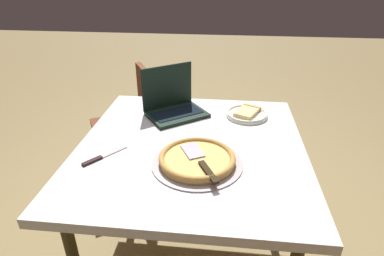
{
  "coord_description": "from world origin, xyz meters",
  "views": [
    {
      "loc": [
        -0.14,
        1.24,
        1.47
      ],
      "look_at": [
        0.0,
        -0.06,
        0.78
      ],
      "focal_mm": 29.81,
      "sensor_mm": 36.0,
      "label": 1
    }
  ],
  "objects": [
    {
      "name": "pizza_plate",
      "position": [
        -0.26,
        -0.33,
        0.75
      ],
      "size": [
        0.22,
        0.22,
        0.04
      ],
      "color": "silver",
      "rests_on": "dining_table"
    },
    {
      "name": "chair_far",
      "position": [
        0.49,
        -0.69,
        0.48
      ],
      "size": [
        0.54,
        0.54,
        0.83
      ],
      "color": "brown",
      "rests_on": "ground_plane"
    },
    {
      "name": "dining_table",
      "position": [
        0.0,
        0.0,
        0.67
      ],
      "size": [
        1.01,
        1.07,
        0.73
      ],
      "color": "silver",
      "rests_on": "ground_plane"
    },
    {
      "name": "pizza_tray",
      "position": [
        -0.04,
        0.15,
        0.75
      ],
      "size": [
        0.38,
        0.38,
        0.04
      ],
      "color": "#A09596",
      "rests_on": "dining_table"
    },
    {
      "name": "laptop",
      "position": [
        0.13,
        -0.31,
        0.79
      ],
      "size": [
        0.37,
        0.35,
        0.25
      ],
      "color": "black",
      "rests_on": "dining_table"
    },
    {
      "name": "ground_plane",
      "position": [
        0.0,
        0.0,
        0.0
      ],
      "size": [
        12.0,
        12.0,
        0.0
      ],
      "primitive_type": "plane",
      "color": "olive"
    },
    {
      "name": "table_knife",
      "position": [
        0.37,
        0.16,
        0.74
      ],
      "size": [
        0.15,
        0.18,
        0.01
      ],
      "color": "beige",
      "rests_on": "dining_table"
    }
  ]
}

